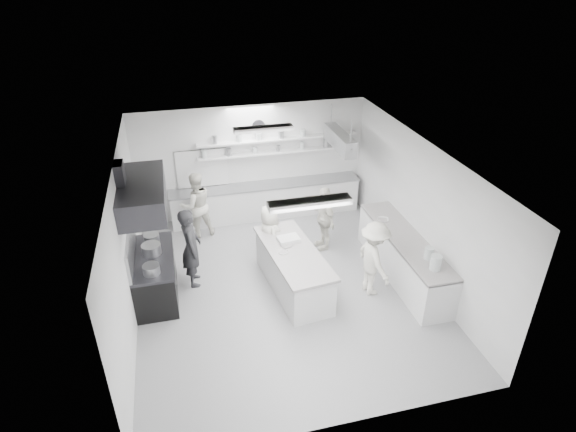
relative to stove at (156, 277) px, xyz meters
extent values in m
cube|color=#979798|center=(2.60, -0.40, -0.46)|extent=(6.00, 7.00, 0.02)
cube|color=white|center=(2.60, -0.40, 2.56)|extent=(6.00, 7.00, 0.02)
cube|color=silver|center=(2.60, 3.10, 1.05)|extent=(6.00, 0.04, 3.00)
cube|color=silver|center=(2.60, -3.90, 1.05)|extent=(6.00, 0.04, 3.00)
cube|color=silver|center=(-0.40, -0.40, 1.05)|extent=(0.04, 7.00, 3.00)
cube|color=silver|center=(5.60, -0.40, 1.05)|extent=(0.04, 7.00, 3.00)
cube|color=black|center=(0.00, 0.00, 0.00)|extent=(0.80, 1.80, 0.90)
cube|color=#2B2A2F|center=(0.00, 0.00, 1.90)|extent=(0.85, 2.00, 0.50)
cube|color=silver|center=(2.90, 2.80, 0.01)|extent=(5.00, 0.60, 0.92)
cube|color=silver|center=(3.30, 2.97, 1.30)|extent=(4.20, 0.26, 0.04)
cube|color=silver|center=(3.30, 2.97, 1.65)|extent=(4.20, 0.26, 0.04)
cube|color=black|center=(1.30, 3.08, 1.00)|extent=(1.30, 0.04, 1.00)
cylinder|color=white|center=(2.80, 3.06, 2.00)|extent=(0.32, 0.05, 0.32)
cube|color=silver|center=(5.25, -0.60, 0.02)|extent=(0.74, 3.30, 0.94)
cube|color=#9E9FA2|center=(4.60, 2.00, 1.85)|extent=(0.30, 1.60, 0.40)
cube|color=silver|center=(2.60, -2.20, 2.49)|extent=(1.30, 0.25, 0.10)
cube|color=silver|center=(2.60, 1.40, 2.49)|extent=(1.30, 0.25, 0.10)
cube|color=silver|center=(2.81, -0.45, -0.01)|extent=(1.16, 2.45, 0.87)
cylinder|color=#9E9FA2|center=(0.00, 0.10, 0.59)|extent=(0.38, 0.38, 0.25)
imported|color=#27272A|center=(0.78, 0.25, 0.44)|extent=(0.43, 0.65, 1.77)
imported|color=silver|center=(1.03, 2.24, 0.40)|extent=(0.95, 0.82, 1.69)
imported|color=silver|center=(2.52, 0.53, 0.30)|extent=(0.58, 0.79, 1.50)
imported|color=silver|center=(3.91, 0.93, 0.35)|extent=(0.50, 0.98, 1.59)
imported|color=silver|center=(4.36, -0.98, 0.37)|extent=(0.72, 1.12, 1.65)
imported|color=#9E9FA2|center=(2.72, -0.19, 0.45)|extent=(0.35, 0.35, 0.07)
imported|color=silver|center=(2.59, -0.45, 0.45)|extent=(0.25, 0.25, 0.07)
imported|color=silver|center=(5.09, 0.23, 0.52)|extent=(0.33, 0.33, 0.06)
camera|label=1|loc=(0.75, -8.29, 5.78)|focal=29.41mm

